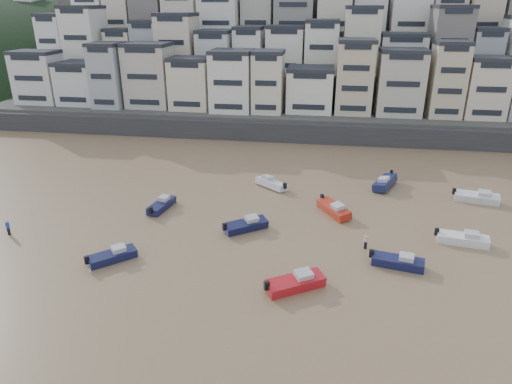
% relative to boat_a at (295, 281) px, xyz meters
% --- Properties ---
extents(sea_strip, '(340.00, 340.00, 0.00)m').
position_rel_boat_a_xyz_m(sea_strip, '(-123.00, 127.41, -0.81)').
color(sea_strip, '#3F545A').
rests_on(sea_strip, ground).
extents(harbor_wall, '(140.00, 3.00, 3.50)m').
position_rel_boat_a_xyz_m(harbor_wall, '(-3.00, 47.41, 0.94)').
color(harbor_wall, '#38383A').
rests_on(harbor_wall, ground).
extents(hillside, '(141.04, 66.00, 50.00)m').
position_rel_boat_a_xyz_m(hillside, '(1.73, 87.25, 12.20)').
color(hillside, '#4C4C47').
rests_on(hillside, ground).
extents(headland, '(216.00, 135.00, 53.33)m').
position_rel_boat_a_xyz_m(headland, '(-108.00, 117.40, -0.79)').
color(headland, black).
rests_on(headland, ground).
extents(boat_a, '(6.07, 4.81, 1.62)m').
position_rel_boat_a_xyz_m(boat_a, '(0.00, 0.00, 0.00)').
color(boat_a, '#B3161D').
rests_on(boat_a, ground).
extents(boat_b, '(5.62, 2.77, 1.47)m').
position_rel_boat_a_xyz_m(boat_b, '(9.58, 5.33, -0.08)').
color(boat_b, '#14173E').
rests_on(boat_b, ground).
extents(boat_c, '(5.53, 4.71, 1.51)m').
position_rel_boat_a_xyz_m(boat_c, '(-6.39, 10.64, -0.06)').
color(boat_c, '#121539').
rests_on(boat_c, ground).
extents(boat_d, '(5.87, 2.77, 1.54)m').
position_rel_boat_a_xyz_m(boat_d, '(17.01, 11.14, -0.04)').
color(boat_d, silver).
rests_on(boat_d, ground).
extents(boat_e, '(4.75, 5.98, 1.60)m').
position_rel_boat_a_xyz_m(boat_e, '(3.42, 16.56, -0.01)').
color(boat_e, '#A32414').
rests_on(boat_e, ground).
extents(boat_f, '(2.62, 5.56, 1.46)m').
position_rel_boat_a_xyz_m(boat_f, '(-17.76, 14.66, -0.08)').
color(boat_f, '#13173D').
rests_on(boat_f, ground).
extents(boat_g, '(6.14, 3.07, 1.60)m').
position_rel_boat_a_xyz_m(boat_g, '(21.65, 23.04, -0.01)').
color(boat_g, silver).
rests_on(boat_g, ground).
extents(boat_h, '(5.41, 4.78, 1.49)m').
position_rel_boat_a_xyz_m(boat_h, '(-5.15, 23.94, -0.07)').
color(boat_h, silver).
rests_on(boat_h, ground).
extents(boat_i, '(4.32, 6.59, 1.71)m').
position_rel_boat_a_xyz_m(boat_i, '(10.48, 26.50, 0.04)').
color(boat_i, '#151D44').
rests_on(boat_i, ground).
extents(boat_j, '(4.94, 4.76, 1.41)m').
position_rel_boat_a_xyz_m(boat_j, '(-18.34, 2.01, -0.11)').
color(boat_j, '#14183E').
rests_on(boat_j, ground).
extents(person_blue, '(0.44, 0.44, 1.74)m').
position_rel_boat_a_xyz_m(person_blue, '(-32.16, 5.50, 0.06)').
color(person_blue, blue).
rests_on(person_blue, ground).
extents(person_pink, '(0.44, 0.44, 1.74)m').
position_rel_boat_a_xyz_m(person_pink, '(6.71, 8.47, 0.06)').
color(person_pink, beige).
rests_on(person_pink, ground).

